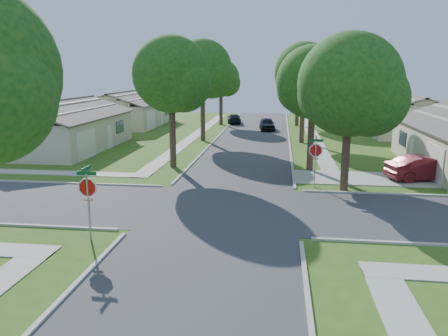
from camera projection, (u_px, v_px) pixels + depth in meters
ground at (223, 208)px, 21.31m from camera, size 100.00×100.00×0.00m
road_ns at (223, 208)px, 21.31m from camera, size 7.00×100.00×0.02m
sidewalk_ne at (313, 135)px, 45.73m from camera, size 1.20×40.00×0.04m
sidewalk_nw at (198, 133)px, 47.24m from camera, size 1.20×40.00×0.04m
driveway at (363, 178)px, 27.20m from camera, size 8.80×3.60×0.05m
stop_sign_sw at (88, 191)px, 16.90m from camera, size 1.05×0.80×2.98m
stop_sign_ne at (316, 152)px, 24.84m from camera, size 1.05×0.80×2.98m
tree_e_near at (314, 86)px, 28.22m from camera, size 4.97×4.80×8.28m
tree_e_mid at (305, 75)px, 39.71m from camera, size 5.59×5.40×9.21m
tree_e_far at (299, 76)px, 52.35m from camera, size 5.17×5.00×8.72m
tree_w_near at (172, 78)px, 29.28m from camera, size 5.38×5.20×8.97m
tree_w_mid at (203, 72)px, 40.82m from camera, size 5.80×5.60×9.56m
tree_w_far at (221, 80)px, 53.62m from camera, size 4.76×4.60×8.04m
tree_ne_corner at (351, 90)px, 23.39m from camera, size 5.80×5.60×8.66m
house_ne_far at (404, 119)px, 47.08m from camera, size 8.42×13.60×4.23m
house_nw_near at (61, 131)px, 37.49m from camera, size 8.42×13.60×4.23m
house_nw_far at (128, 113)px, 53.95m from camera, size 8.42×13.60×4.23m
car_driveway at (425, 168)px, 26.67m from camera, size 4.88×2.74×1.52m
car_curb_east at (267, 124)px, 49.62m from camera, size 2.05×4.22×1.39m
car_curb_west at (234, 119)px, 55.99m from camera, size 2.23×4.32×1.20m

